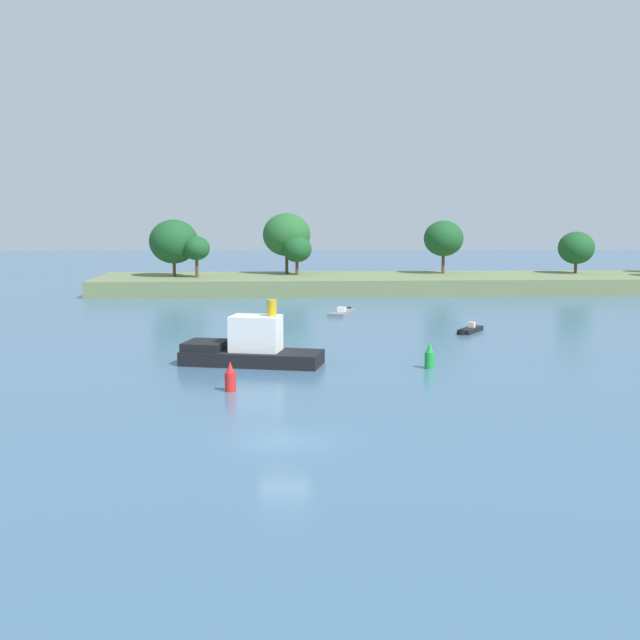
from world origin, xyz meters
name	(u,v)px	position (x,y,z in m)	size (l,w,h in m)	color
ground_plane	(284,441)	(0.00, 0.00, 0.00)	(400.00, 400.00, 0.00)	#3D607F
treeline_island	(432,274)	(21.84, 77.27, 2.35)	(99.58, 17.67, 10.86)	#66754C
fishing_skiff	(342,313)	(6.95, 49.96, 0.23)	(3.48, 5.43, 0.90)	slate
tugboat	(249,348)	(-2.29, 20.84, 1.21)	(10.78, 6.07, 4.82)	black
small_motorboat	(470,330)	(17.74, 36.20, 0.24)	(3.17, 4.04, 0.92)	black
channel_buoy_red	(230,379)	(-3.22, 11.61, 0.81)	(0.70, 0.70, 1.90)	red
channel_buoy_green	(430,357)	(10.61, 18.47, 0.81)	(0.70, 0.70, 1.90)	green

